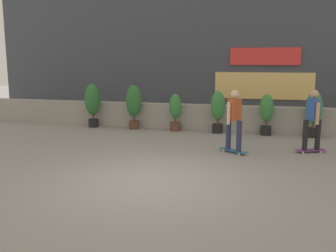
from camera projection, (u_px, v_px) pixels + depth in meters
The scene contains 11 objects.
ground_plane at pixel (150, 181), 7.80m from camera, with size 48.00×48.00×0.00m, color gray.
planter_wall at pixel (199, 117), 13.45m from camera, with size 18.00×0.40×0.90m, color gray.
building_backdrop at pixel (215, 42), 16.78m from camera, with size 20.00×2.08×6.50m.
potted_plant_0 at pixel (93, 102), 13.86m from camera, with size 0.56×0.56×1.60m.
potted_plant_1 at pixel (134, 103), 13.48m from camera, with size 0.56×0.56×1.59m.
potted_plant_2 at pixel (175, 110), 13.15m from camera, with size 0.42×0.42×1.31m.
potted_plant_3 at pixel (218, 109), 12.78m from camera, with size 0.48×0.48×1.44m.
potted_plant_4 at pixel (266, 112), 12.40m from camera, with size 0.45×0.45×1.36m.
potted_plant_5 at pixel (314, 110), 12.04m from camera, with size 0.51×0.51×1.50m.
skater_by_wall_right at pixel (313, 118), 10.03m from camera, with size 0.82×0.53×1.70m.
skater_far_left at pixel (234, 118), 10.00m from camera, with size 0.77×0.62×1.70m.
Camera 1 is at (2.18, -7.16, 2.48)m, focal length 40.36 mm.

